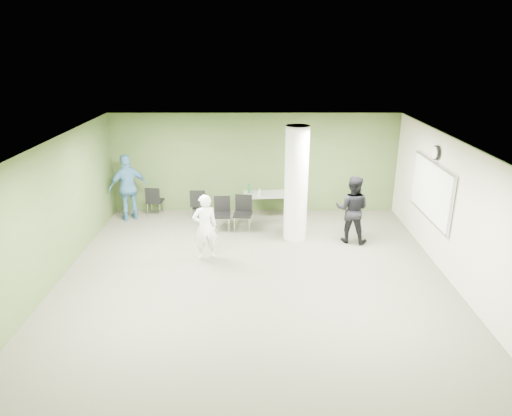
{
  "coord_description": "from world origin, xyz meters",
  "views": [
    {
      "loc": [
        0.03,
        -8.44,
        4.59
      ],
      "look_at": [
        0.04,
        1.0,
        1.15
      ],
      "focal_mm": 32.0,
      "sensor_mm": 36.0,
      "label": 1
    }
  ],
  "objects_px": {
    "folding_table": "(270,195)",
    "woman_white": "(205,227)",
    "chair_back_left": "(154,199)",
    "man_black": "(352,209)",
    "man_blue": "(128,188)"
  },
  "relations": [
    {
      "from": "folding_table",
      "to": "woman_white",
      "type": "distance_m",
      "value": 2.93
    },
    {
      "from": "folding_table",
      "to": "woman_white",
      "type": "height_order",
      "value": "woman_white"
    },
    {
      "from": "chair_back_left",
      "to": "man_black",
      "type": "bearing_deg",
      "value": 167.17
    },
    {
      "from": "folding_table",
      "to": "man_blue",
      "type": "relative_size",
      "value": 0.84
    },
    {
      "from": "woman_white",
      "to": "man_black",
      "type": "xyz_separation_m",
      "value": [
        3.43,
        0.92,
        0.07
      ]
    },
    {
      "from": "folding_table",
      "to": "woman_white",
      "type": "bearing_deg",
      "value": -125.56
    },
    {
      "from": "woman_white",
      "to": "man_blue",
      "type": "bearing_deg",
      "value": -64.5
    },
    {
      "from": "woman_white",
      "to": "man_blue",
      "type": "xyz_separation_m",
      "value": [
        -2.31,
        2.41,
        0.16
      ]
    },
    {
      "from": "folding_table",
      "to": "man_blue",
      "type": "height_order",
      "value": "man_blue"
    },
    {
      "from": "woman_white",
      "to": "folding_table",
      "type": "bearing_deg",
      "value": -139.48
    },
    {
      "from": "chair_back_left",
      "to": "man_blue",
      "type": "height_order",
      "value": "man_blue"
    },
    {
      "from": "man_black",
      "to": "chair_back_left",
      "type": "bearing_deg",
      "value": 0.21
    },
    {
      "from": "chair_back_left",
      "to": "man_black",
      "type": "xyz_separation_m",
      "value": [
        5.13,
        -1.74,
        0.34
      ]
    },
    {
      "from": "folding_table",
      "to": "man_black",
      "type": "height_order",
      "value": "man_black"
    },
    {
      "from": "folding_table",
      "to": "woman_white",
      "type": "xyz_separation_m",
      "value": [
        -1.52,
        -2.5,
        0.09
      ]
    }
  ]
}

